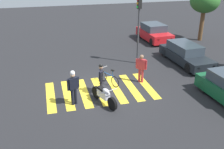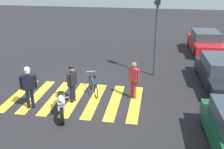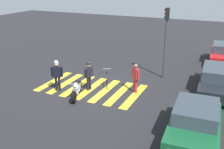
{
  "view_description": "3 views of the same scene",
  "coord_description": "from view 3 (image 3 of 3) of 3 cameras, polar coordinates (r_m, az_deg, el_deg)",
  "views": [
    {
      "loc": [
        12.7,
        -2.66,
        6.67
      ],
      "look_at": [
        0.26,
        0.6,
        1.02
      ],
      "focal_mm": 42.1,
      "sensor_mm": 36.0,
      "label": 1
    },
    {
      "loc": [
        10.8,
        3.46,
        5.5
      ],
      "look_at": [
        -0.06,
        1.67,
        1.25
      ],
      "focal_mm": 44.65,
      "sensor_mm": 36.0,
      "label": 2
    },
    {
      "loc": [
        12.65,
        7.14,
        6.15
      ],
      "look_at": [
        -0.23,
        1.24,
        0.97
      ],
      "focal_mm": 42.64,
      "sensor_mm": 36.0,
      "label": 3
    }
  ],
  "objects": [
    {
      "name": "ground_plane",
      "position": [
        15.78,
        -4.44,
        -2.91
      ],
      "size": [
        60.0,
        60.0,
        0.0
      ],
      "primitive_type": "plane",
      "color": "#232326"
    },
    {
      "name": "police_motorcycle",
      "position": [
        14.53,
        -7.6,
        -3.13
      ],
      "size": [
        2.02,
        0.95,
        1.04
      ],
      "color": "black",
      "rests_on": "ground_plane"
    },
    {
      "name": "leaning_bicycle",
      "position": [
        15.94,
        -1.08,
        -1.19
      ],
      "size": [
        1.57,
        0.8,
        0.98
      ],
      "color": "black",
      "rests_on": "ground_plane"
    },
    {
      "name": "officer_on_foot",
      "position": [
        15.2,
        -5.04,
        0.11
      ],
      "size": [
        0.63,
        0.32,
        1.71
      ],
      "color": "black",
      "rests_on": "ground_plane"
    },
    {
      "name": "officer_by_motorcycle",
      "position": [
        15.33,
        -11.71,
        0.27
      ],
      "size": [
        0.39,
        0.63,
        1.82
      ],
      "color": "black",
      "rests_on": "ground_plane"
    },
    {
      "name": "pedestrian_bystander",
      "position": [
        14.86,
        5.07,
        -0.37
      ],
      "size": [
        0.47,
        0.54,
        1.7
      ],
      "color": "#B22D33",
      "rests_on": "ground_plane"
    },
    {
      "name": "crosswalk_stripes",
      "position": [
        15.77,
        -4.44,
        -2.9
      ],
      "size": [
        3.47,
        5.85,
        0.01
      ],
      "color": "yellow",
      "rests_on": "ground_plane"
    },
    {
      "name": "car_red_convertible",
      "position": [
        21.81,
        22.84,
        4.01
      ],
      "size": [
        4.03,
        2.07,
        1.47
      ],
      "color": "black",
      "rests_on": "ground_plane"
    },
    {
      "name": "car_black_suv",
      "position": [
        16.28,
        21.34,
        -1.06
      ],
      "size": [
        4.73,
        1.94,
        1.38
      ],
      "color": "black",
      "rests_on": "ground_plane"
    },
    {
      "name": "car_green_compact",
      "position": [
        11.26,
        17.32,
        -9.98
      ],
      "size": [
        4.14,
        2.1,
        1.43
      ],
      "color": "black",
      "rests_on": "ground_plane"
    },
    {
      "name": "traffic_light_pole",
      "position": [
        16.87,
        11.48,
        8.85
      ],
      "size": [
        0.27,
        0.34,
        4.45
      ],
      "color": "#38383D",
      "rests_on": "ground_plane"
    }
  ]
}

